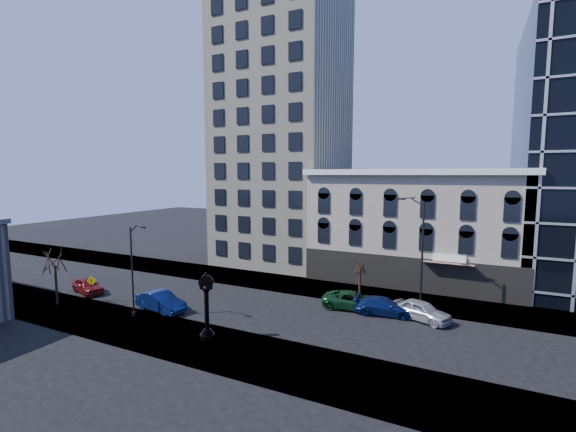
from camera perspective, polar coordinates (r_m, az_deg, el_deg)
The scene contains 16 objects.
ground at distance 35.99m, azimuth -5.82°, elevation -13.25°, with size 160.00×160.00×0.00m, color black.
sidewalk_far at distance 42.65m, azimuth -0.06°, elevation -10.01°, with size 160.00×6.00×0.12m, color gray.
sidewalk_near at distance 29.95m, azimuth -14.29°, elevation -17.41°, with size 160.00×6.00×0.12m, color gray.
cream_tower at distance 53.92m, azimuth -0.85°, elevation 14.04°, with size 15.90×15.40×42.50m.
victorian_row at distance 45.48m, azimuth 18.20°, elevation -1.65°, with size 22.60×11.19×12.50m.
street_clock at distance 29.14m, azimuth -11.95°, elevation -13.26°, with size 1.10×1.10×4.87m.
street_lamp_near at distance 33.82m, azimuth -21.74°, elevation -4.15°, with size 2.04×0.65×7.98m.
street_lamp_far at distance 35.41m, azimuth 18.25°, elevation -1.00°, with size 2.61×0.51×10.06m.
bare_tree_near at distance 40.86m, azimuth -31.31°, elevation -5.28°, with size 3.35×3.35×5.76m.
bare_tree_far at distance 37.89m, azimuth 10.63°, elevation -6.76°, with size 2.64×2.64×4.54m.
warning_sign at distance 39.48m, azimuth -27.06°, elevation -9.09°, with size 0.84×0.40×2.75m.
car_near_a at distance 44.44m, azimuth -27.55°, elevation -9.12°, with size 1.79×4.45×1.52m, color maroon.
car_near_b at distance 36.39m, azimuth -18.31°, elevation -11.93°, with size 1.76×5.06×1.67m, color #0C194C.
car_far_a at distance 35.60m, azimuth 9.64°, elevation -12.23°, with size 2.53×5.49×1.53m, color #143F1E.
car_far_b at distance 34.73m, azimuth 14.03°, elevation -12.84°, with size 2.07×5.09×1.48m, color #0C194C.
car_far_c at distance 34.36m, azimuth 19.14°, elevation -13.08°, with size 1.93×4.80×1.64m, color #A5A8AD.
Camera 1 is at (17.98, -28.79, 11.96)m, focal length 24.00 mm.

